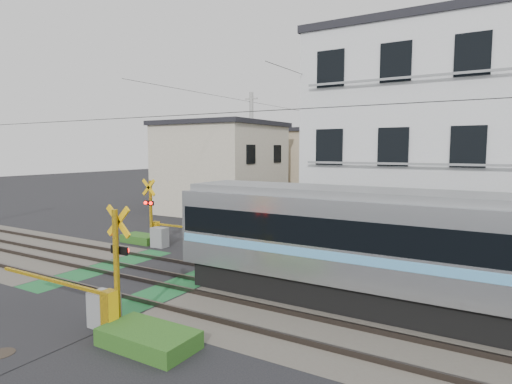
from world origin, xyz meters
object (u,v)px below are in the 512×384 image
Objects in this scene: crossing_signal_near at (104,301)px; pedestrian at (377,185)px; manhole_cover at (1,354)px; crossing_signal_far at (159,231)px; apartment_block at (445,144)px.

pedestrian is (-2.89, 35.30, 0.20)m from crossing_signal_near.
crossing_signal_far is at bearing 114.70° from manhole_cover.
apartment_block is 18.40× the size of manhole_cover.
manhole_cover is (2.02, -37.34, -0.90)m from pedestrian.
crossing_signal_far is 13.14m from apartment_block.
pedestrian is 3.30× the size of manhole_cover.
manhole_cover is (-0.87, -2.04, -0.70)m from crossing_signal_near.
crossing_signal_near is 8.95m from crossing_signal_far.
apartment_block is 17.27m from manhole_cover.
crossing_signal_far is at bearing 125.29° from crossing_signal_near.
pedestrian is at bearing 111.68° from apartment_block.
crossing_signal_far is at bearing -152.22° from apartment_block.
crossing_signal_near is 1.00× the size of crossing_signal_far.
apartment_block reaches higher than crossing_signal_near.
apartment_block is at bearing 91.44° from pedestrian.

